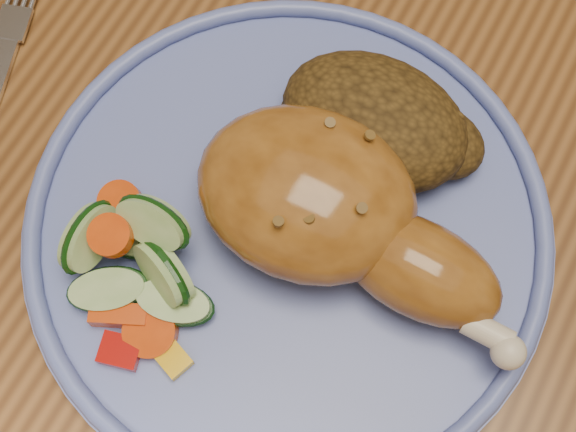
% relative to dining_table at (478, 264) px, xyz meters
% --- Properties ---
extents(ground, '(4.00, 4.00, 0.00)m').
position_rel_dining_table_xyz_m(ground, '(0.00, 0.00, -0.67)').
color(ground, '#51311B').
rests_on(ground, ground).
extents(dining_table, '(0.90, 1.40, 0.75)m').
position_rel_dining_table_xyz_m(dining_table, '(0.00, 0.00, 0.00)').
color(dining_table, brown).
rests_on(dining_table, ground).
extents(plate, '(0.28, 0.28, 0.01)m').
position_rel_dining_table_xyz_m(plate, '(-0.11, -0.07, 0.09)').
color(plate, '#5968B4').
rests_on(plate, dining_table).
extents(plate_rim, '(0.28, 0.28, 0.01)m').
position_rel_dining_table_xyz_m(plate_rim, '(-0.11, -0.07, 0.10)').
color(plate_rim, '#5968B4').
rests_on(plate_rim, plate).
extents(chicken_leg, '(0.19, 0.10, 0.06)m').
position_rel_dining_table_xyz_m(chicken_leg, '(-0.08, -0.06, 0.12)').
color(chicken_leg, '#995E20').
rests_on(chicken_leg, plate).
extents(rice_pilaf, '(0.11, 0.08, 0.05)m').
position_rel_dining_table_xyz_m(rice_pilaf, '(-0.09, 0.00, 0.11)').
color(rice_pilaf, '#493212').
rests_on(rice_pilaf, plate).
extents(vegetable_pile, '(0.09, 0.09, 0.05)m').
position_rel_dining_table_xyz_m(vegetable_pile, '(-0.16, -0.12, 0.11)').
color(vegetable_pile, '#A50A05').
rests_on(vegetable_pile, plate).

